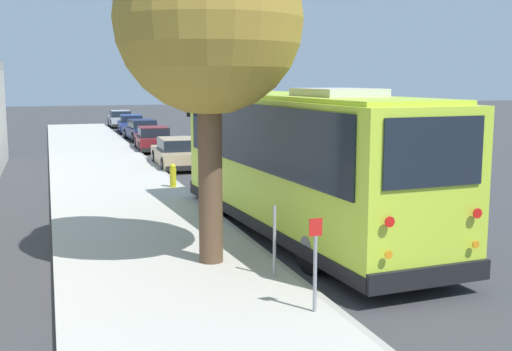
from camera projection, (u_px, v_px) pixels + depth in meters
The scene contains 15 objects.
ground_plane at pixel (312, 237), 15.73m from camera, with size 160.00×160.00×0.00m, color #3D3D3F.
sidewalk_slab at pixel (152, 247), 14.52m from camera, with size 80.00×4.30×0.15m, color beige.
curb_strip at pixel (246, 239), 15.20m from camera, with size 80.00×0.14×0.15m, color #AAA69D.
shuttle_bus at pixel (300, 157), 15.61m from camera, with size 10.71×3.40×3.64m.
parked_sedan_tan at pixel (177, 154), 27.89m from camera, with size 4.55×1.87×1.29m.
parked_sedan_maroon at pixel (153, 139), 34.45m from camera, with size 4.46×1.99×1.29m.
parked_sedan_navy at pixel (142, 131), 40.26m from camera, with size 4.62×1.92×1.29m.
parked_sedan_blue at pixel (131, 124), 45.72m from camera, with size 4.32×1.87×1.27m.
parked_sedan_silver at pixel (120, 119), 50.95m from camera, with size 4.18×1.82×1.32m.
street_tree at pixel (207, 8), 12.44m from camera, with size 3.70×3.70×7.24m.
sign_post_near at pixel (315, 264), 10.18m from camera, with size 0.06×0.22×1.53m.
sign_post_far at pixel (274, 242), 12.00m from camera, with size 0.06×0.06×1.36m.
fire_hydrant at pixel (173, 175), 22.02m from camera, with size 0.22×0.22×0.81m.
lane_stripe_mid at pixel (443, 237), 15.70m from camera, with size 2.40×0.14×0.01m, color silver.
lane_stripe_ahead at pixel (338, 195), 21.35m from camera, with size 2.40×0.14×0.01m, color silver.
Camera 1 is at (-14.15, 6.03, 3.86)m, focal length 45.00 mm.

